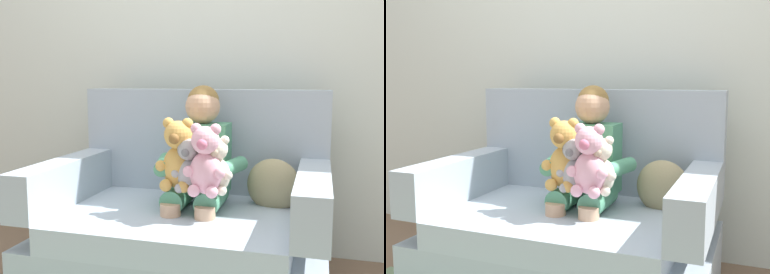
# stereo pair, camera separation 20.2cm
# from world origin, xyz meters

# --- Properties ---
(back_wall) EXTENTS (6.00, 0.10, 2.60)m
(back_wall) POSITION_xyz_m (0.00, 0.66, 1.30)
(back_wall) COLOR silver
(back_wall) RESTS_ON ground
(armchair) EXTENTS (1.33, 0.90, 0.96)m
(armchair) POSITION_xyz_m (0.00, 0.05, 0.30)
(armchair) COLOR #9EADBC
(armchair) RESTS_ON ground
(seated_child) EXTENTS (0.45, 0.39, 0.82)m
(seated_child) POSITION_xyz_m (0.06, 0.07, 0.62)
(seated_child) COLOR #4C9370
(seated_child) RESTS_ON armchair
(plush_cream) EXTENTS (0.15, 0.12, 0.26)m
(plush_cream) POSITION_xyz_m (0.18, -0.08, 0.63)
(plush_cream) COLOR silver
(plush_cream) RESTS_ON armchair
(plush_pink) EXTENTS (0.19, 0.15, 0.31)m
(plush_pink) POSITION_xyz_m (0.14, -0.13, 0.66)
(plush_pink) COLOR #EAA8BC
(plush_pink) RESTS_ON armchair
(plush_honey) EXTENTS (0.20, 0.16, 0.33)m
(plush_honey) POSITION_xyz_m (-0.00, -0.07, 0.67)
(plush_honey) COLOR gold
(plush_honey) RESTS_ON armchair
(plush_grey) EXTENTS (0.15, 0.12, 0.25)m
(plush_grey) POSITION_xyz_m (0.05, -0.09, 0.63)
(plush_grey) COLOR #9E9EA3
(plush_grey) RESTS_ON armchair
(throw_pillow) EXTENTS (0.27, 0.15, 0.26)m
(throw_pillow) POSITION_xyz_m (0.40, 0.17, 0.51)
(throw_pillow) COLOR #998C66
(throw_pillow) RESTS_ON armchair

